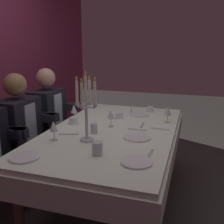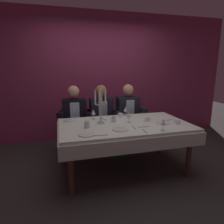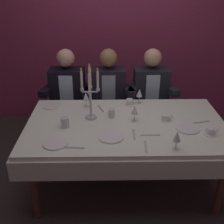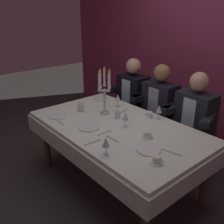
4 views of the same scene
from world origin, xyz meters
name	(u,v)px [view 4 (image 4 of 4)]	position (x,y,z in m)	size (l,w,h in m)	color
ground_plane	(117,183)	(0.00, 0.00, 0.00)	(12.00, 12.00, 0.00)	#353230
back_wall	(210,50)	(0.00, 1.66, 1.35)	(6.00, 0.12, 2.70)	#8C3154
dining_table	(117,135)	(0.00, 0.00, 0.62)	(1.94, 1.14, 0.74)	white
candelabra	(104,92)	(-0.34, 0.10, 1.00)	(0.19, 0.19, 0.56)	silver
dinner_plate_0	(89,127)	(-0.15, -0.26, 0.75)	(0.23, 0.23, 0.01)	white
dinner_plate_1	(148,150)	(0.56, -0.13, 0.75)	(0.22, 0.22, 0.01)	white
dinner_plate_2	(58,116)	(-0.61, -0.36, 0.75)	(0.21, 0.21, 0.01)	white
dinner_plate_3	(101,98)	(-0.77, 0.38, 0.75)	(0.21, 0.21, 0.01)	white
wine_glass_0	(159,109)	(0.17, 0.46, 0.85)	(0.07, 0.07, 0.16)	silver
wine_glass_1	(118,98)	(-0.40, 0.36, 0.86)	(0.07, 0.07, 0.16)	silver
wine_glass_2	(106,143)	(0.38, -0.45, 0.85)	(0.07, 0.07, 0.16)	silver
wine_glass_3	(125,116)	(0.08, 0.04, 0.86)	(0.07, 0.07, 0.16)	silver
water_tumbler_0	(117,115)	(-0.14, 0.12, 0.78)	(0.06, 0.06, 0.09)	silver
water_tumbler_1	(81,108)	(-0.57, -0.07, 0.79)	(0.07, 0.07, 0.10)	silver
coffee_cup_0	(149,115)	(0.07, 0.42, 0.77)	(0.13, 0.12, 0.06)	white
coffee_cup_1	(157,160)	(0.73, -0.22, 0.77)	(0.13, 0.12, 0.06)	white
coffee_cup_2	(147,135)	(0.39, 0.04, 0.77)	(0.13, 0.12, 0.06)	white
fork_0	(112,139)	(0.20, -0.24, 0.74)	(0.17, 0.02, 0.01)	#B7B7BC
knife_1	(171,152)	(0.71, -0.01, 0.74)	(0.19, 0.02, 0.01)	#B7B7BC
spoon_2	(104,133)	(0.06, -0.22, 0.74)	(0.17, 0.02, 0.01)	#B7B7BC
fork_3	(93,142)	(0.14, -0.42, 0.74)	(0.17, 0.02, 0.01)	#B7B7BC
spoon_4	(123,111)	(-0.25, 0.32, 0.74)	(0.17, 0.02, 0.01)	#B7B7BC
knife_5	(60,122)	(-0.46, -0.42, 0.74)	(0.19, 0.02, 0.01)	#B7B7BC
seated_diner_0	(133,93)	(-0.67, 0.89, 0.74)	(0.63, 0.48, 1.24)	brown
seated_diner_1	(160,103)	(-0.16, 0.89, 0.74)	(0.63, 0.48, 1.24)	brown
seated_diner_2	(195,115)	(0.36, 0.89, 0.74)	(0.63, 0.48, 1.24)	brown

